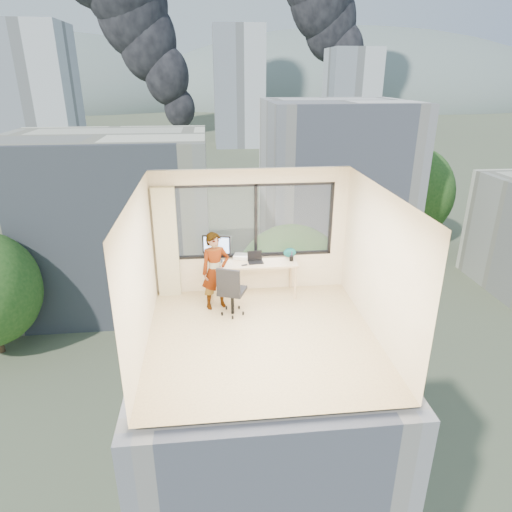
{
  "coord_description": "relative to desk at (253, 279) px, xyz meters",
  "views": [
    {
      "loc": [
        -0.82,
        -6.72,
        4.3
      ],
      "look_at": [
        0.0,
        1.0,
        1.15
      ],
      "focal_mm": 31.42,
      "sensor_mm": 36.0,
      "label": 1
    }
  ],
  "objects": [
    {
      "name": "cellphone",
      "position": [
        -0.18,
        -0.15,
        0.38
      ],
      "size": [
        0.13,
        0.08,
        0.01
      ],
      "primitive_type": "cube",
      "rotation": [
        0.0,
        0.0,
        0.29
      ],
      "color": "black",
      "rests_on": "desk"
    },
    {
      "name": "far_tower_d",
      "position": [
        -60.0,
        148.34,
        -3.38
      ],
      "size": [
        16.0,
        14.0,
        22.0
      ],
      "primitive_type": "cube",
      "color": "silver",
      "rests_on": "exterior_ground"
    },
    {
      "name": "game_console",
      "position": [
        -0.21,
        0.24,
        0.41
      ],
      "size": [
        0.37,
        0.34,
        0.08
      ],
      "primitive_type": "cube",
      "rotation": [
        0.0,
        0.0,
        -0.29
      ],
      "color": "white",
      "rests_on": "desk"
    },
    {
      "name": "tree_b",
      "position": [
        4.0,
        16.34,
        -9.88
      ],
      "size": [
        7.6,
        7.6,
        9.0
      ],
      "primitive_type": null,
      "color": "#244F1A",
      "rests_on": "exterior_ground"
    },
    {
      "name": "curtain",
      "position": [
        -1.72,
        0.22,
        0.77
      ],
      "size": [
        0.45,
        0.14,
        2.3
      ],
      "primitive_type": "cube",
      "color": "beige",
      "rests_on": "floor"
    },
    {
      "name": "far_tower_c",
      "position": [
        45.0,
        138.34,
        -1.38
      ],
      "size": [
        15.0,
        15.0,
        26.0
      ],
      "primitive_type": "cube",
      "color": "silver",
      "rests_on": "exterior_ground"
    },
    {
      "name": "exterior_ground",
      "position": [
        0.0,
        118.34,
        -14.38
      ],
      "size": [
        400.0,
        400.0,
        0.04
      ],
      "primitive_type": "cube",
      "color": "#515B3D",
      "rests_on": "ground"
    },
    {
      "name": "near_bldg_a",
      "position": [
        -9.0,
        28.34,
        -7.38
      ],
      "size": [
        16.0,
        12.0,
        14.0
      ],
      "primitive_type": "cube",
      "color": "#F2EDCA",
      "rests_on": "exterior_ground"
    },
    {
      "name": "laptop",
      "position": [
        0.06,
        -0.03,
        0.47
      ],
      "size": [
        0.33,
        0.35,
        0.2
      ],
      "primitive_type": null,
      "rotation": [
        0.0,
        0.0,
        0.08
      ],
      "color": "black",
      "rests_on": "desk"
    },
    {
      "name": "floor",
      "position": [
        0.0,
        -1.66,
        -0.38
      ],
      "size": [
        4.0,
        4.0,
        0.01
      ],
      "primitive_type": "cube",
      "color": "beige",
      "rests_on": "ground"
    },
    {
      "name": "wall_left",
      "position": [
        -2.0,
        -1.66,
        0.93
      ],
      "size": [
        0.01,
        4.0,
        2.6
      ],
      "primitive_type": "cube",
      "color": "beige",
      "rests_on": "ground"
    },
    {
      "name": "monitor",
      "position": [
        -0.72,
        0.09,
        0.66
      ],
      "size": [
        0.59,
        0.25,
        0.58
      ],
      "primitive_type": null,
      "rotation": [
        0.0,
        0.0,
        -0.23
      ],
      "color": "black",
      "rests_on": "desk"
    },
    {
      "name": "wall_right",
      "position": [
        2.0,
        -1.66,
        0.93
      ],
      "size": [
        0.01,
        4.0,
        2.6
      ],
      "primitive_type": "cube",
      "color": "beige",
      "rests_on": "ground"
    },
    {
      "name": "pen_cup",
      "position": [
        0.8,
        -0.01,
        0.43
      ],
      "size": [
        0.09,
        0.09,
        0.1
      ],
      "primitive_type": "cylinder",
      "rotation": [
        0.0,
        0.0,
        0.14
      ],
      "color": "black",
      "rests_on": "desk"
    },
    {
      "name": "person",
      "position": [
        -0.77,
        -0.43,
        0.4
      ],
      "size": [
        0.65,
        0.52,
        1.55
      ],
      "primitive_type": "imported",
      "rotation": [
        0.0,
        0.0,
        0.3
      ],
      "color": "#2D2D33",
      "rests_on": "floor"
    },
    {
      "name": "window_wall",
      "position": [
        0.05,
        0.34,
        1.15
      ],
      "size": [
        3.3,
        0.16,
        1.55
      ],
      "primitive_type": null,
      "color": "black",
      "rests_on": "ground"
    },
    {
      "name": "far_tower_b",
      "position": [
        8.0,
        118.34,
        0.62
      ],
      "size": [
        13.0,
        13.0,
        30.0
      ],
      "primitive_type": "cube",
      "color": "silver",
      "rests_on": "exterior_ground"
    },
    {
      "name": "handbag",
      "position": [
        0.8,
        0.18,
        0.48
      ],
      "size": [
        0.27,
        0.15,
        0.2
      ],
      "primitive_type": "ellipsoid",
      "rotation": [
        0.0,
        0.0,
        -0.08
      ],
      "color": "#0C4549",
      "rests_on": "desk"
    },
    {
      "name": "wall_front",
      "position": [
        0.0,
        -3.66,
        0.93
      ],
      "size": [
        4.0,
        0.01,
        2.6
      ],
      "primitive_type": "cube",
      "color": "beige",
      "rests_on": "ground"
    },
    {
      "name": "far_tower_a",
      "position": [
        -35.0,
        93.34,
        -0.38
      ],
      "size": [
        14.0,
        14.0,
        28.0
      ],
      "primitive_type": "cube",
      "color": "silver",
      "rests_on": "exterior_ground"
    },
    {
      "name": "smoke_plume_b",
      "position": [
        55.0,
        168.34,
        26.62
      ],
      "size": [
        30.0,
        18.0,
        70.0
      ],
      "primitive_type": null,
      "color": "black",
      "rests_on": "exterior_ground"
    },
    {
      "name": "tree_c",
      "position": [
        22.0,
        38.34,
        -9.38
      ],
      "size": [
        8.4,
        8.4,
        10.0
      ],
      "primitive_type": null,
      "color": "#244F1A",
      "rests_on": "exterior_ground"
    },
    {
      "name": "near_bldg_b",
      "position": [
        12.0,
        36.34,
        -6.38
      ],
      "size": [
        14.0,
        13.0,
        16.0
      ],
      "primitive_type": "cube",
      "color": "white",
      "rests_on": "exterior_ground"
    },
    {
      "name": "chair",
      "position": [
        -0.46,
        -0.75,
        0.15
      ],
      "size": [
        0.69,
        0.69,
        1.04
      ],
      "primitive_type": null,
      "rotation": [
        0.0,
        0.0,
        -0.37
      ],
      "color": "black",
      "rests_on": "floor"
    },
    {
      "name": "hill_b",
      "position": [
        100.0,
        318.34,
        -14.38
      ],
      "size": [
        300.0,
        220.0,
        96.0
      ],
      "primitive_type": "ellipsoid",
      "color": "slate",
      "rests_on": "exterior_ground"
    },
    {
      "name": "hill_a",
      "position": [
        -120.0,
        318.34,
        -14.38
      ],
      "size": [
        288.0,
        216.0,
        90.0
      ],
      "primitive_type": "ellipsoid",
      "color": "slate",
      "rests_on": "exterior_ground"
    },
    {
      "name": "desk",
      "position": [
        0.0,
        0.0,
        0.0
      ],
      "size": [
        1.8,
        0.6,
        0.75
      ],
      "primitive_type": "cube",
      "color": "beige",
      "rests_on": "floor"
    },
    {
      "name": "ceiling",
      "position": [
        0.0,
        -1.66,
        2.23
      ],
      "size": [
        4.0,
        4.0,
        0.01
      ],
      "primitive_type": "cube",
      "color": "white",
      "rests_on": "ground"
    }
  ]
}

